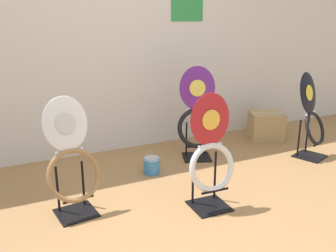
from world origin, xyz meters
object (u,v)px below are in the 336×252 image
object	(u,v)px
toilet_seat_display_white_plain	(72,163)
paint_can	(152,165)
toilet_seat_display_purple_note	(197,119)
toilet_seat_display_crimson_swirl	(211,156)
toilet_seat_display_jazz_black	(311,117)
storage_box	(266,126)

from	to	relation	value
toilet_seat_display_white_plain	paint_can	size ratio (longest dim) A/B	5.52
toilet_seat_display_white_plain	toilet_seat_display_purple_note	distance (m)	1.49
paint_can	toilet_seat_display_crimson_swirl	bearing A→B (deg)	-78.97
toilet_seat_display_jazz_black	toilet_seat_display_crimson_swirl	bearing A→B (deg)	-162.61
toilet_seat_display_purple_note	storage_box	world-z (taller)	toilet_seat_display_purple_note
toilet_seat_display_white_plain	paint_can	world-z (taller)	toilet_seat_display_white_plain
toilet_seat_display_crimson_swirl	toilet_seat_display_purple_note	bearing A→B (deg)	65.55
paint_can	storage_box	xyz separation A→B (m)	(1.61, 0.33, 0.08)
toilet_seat_display_purple_note	paint_can	world-z (taller)	toilet_seat_display_purple_note
toilet_seat_display_purple_note	toilet_seat_display_crimson_swirl	xyz separation A→B (m)	(-0.42, -0.93, 0.00)
toilet_seat_display_crimson_swirl	paint_can	xyz separation A→B (m)	(-0.15, 0.77, -0.34)
toilet_seat_display_purple_note	paint_can	xyz separation A→B (m)	(-0.57, -0.16, -0.33)
toilet_seat_display_white_plain	toilet_seat_display_jazz_black	distance (m)	2.44
storage_box	paint_can	bearing A→B (deg)	-168.43
toilet_seat_display_white_plain	storage_box	size ratio (longest dim) A/B	1.83
toilet_seat_display_white_plain	toilet_seat_display_purple_note	xyz separation A→B (m)	(1.37, 0.57, 0.02)
toilet_seat_display_crimson_swirl	storage_box	xyz separation A→B (m)	(1.46, 1.10, -0.26)
toilet_seat_display_purple_note	toilet_seat_display_crimson_swirl	size ratio (longest dim) A/B	1.05
toilet_seat_display_white_plain	toilet_seat_display_purple_note	size ratio (longest dim) A/B	0.94
toilet_seat_display_jazz_black	paint_can	world-z (taller)	toilet_seat_display_jazz_black
storage_box	toilet_seat_display_jazz_black	bearing A→B (deg)	-87.51
toilet_seat_display_purple_note	toilet_seat_display_crimson_swirl	bearing A→B (deg)	-114.45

